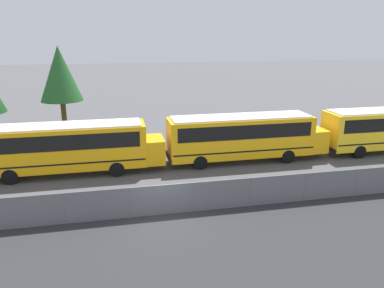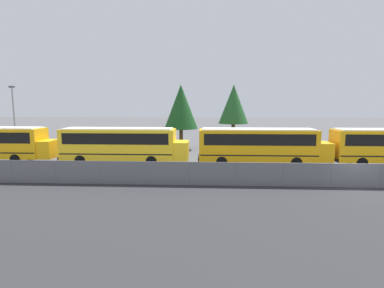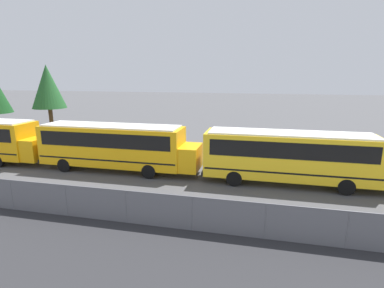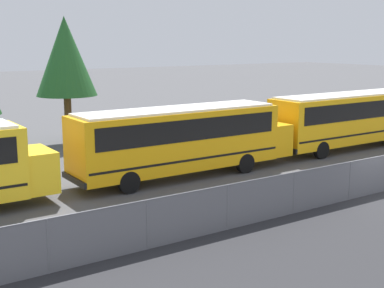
% 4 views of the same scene
% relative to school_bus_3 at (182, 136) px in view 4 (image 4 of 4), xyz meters
% --- Properties ---
extents(ground_plane, '(200.00, 200.00, 0.00)m').
position_rel_school_bus_3_xyz_m(ground_plane, '(4.98, -6.84, -1.91)').
color(ground_plane, '#4C4C4F').
extents(fence, '(107.22, 0.07, 1.58)m').
position_rel_school_bus_3_xyz_m(fence, '(4.98, -6.84, -1.10)').
color(fence, '#9EA0A5').
rests_on(fence, ground_plane).
extents(school_bus_3, '(11.38, 2.46, 3.24)m').
position_rel_school_bus_3_xyz_m(school_bus_3, '(0.00, 0.00, 0.00)').
color(school_bus_3, orange).
rests_on(school_bus_3, ground_plane).
extents(school_bus_4, '(11.38, 2.46, 3.24)m').
position_rel_school_bus_3_xyz_m(school_bus_4, '(11.65, 0.14, 0.00)').
color(school_bus_4, '#EDA80F').
rests_on(school_bus_4, ground_plane).
extents(tree_1, '(3.61, 3.61, 7.68)m').
position_rel_school_bus_3_xyz_m(tree_1, '(-1.45, 10.50, 3.39)').
color(tree_1, '#51381E').
rests_on(tree_1, ground_plane).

